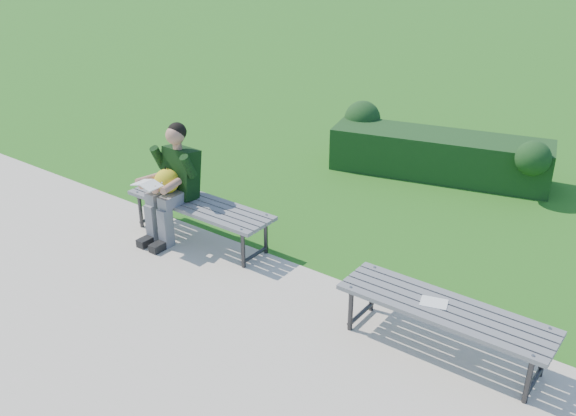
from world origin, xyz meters
name	(u,v)px	position (x,y,z in m)	size (l,w,h in m)	color
ground	(289,263)	(0.00, 0.00, 0.00)	(80.00, 80.00, 0.00)	#1F731A
walkway	(169,344)	(0.00, -1.75, 0.01)	(30.00, 3.50, 0.02)	beige
hedge	(436,151)	(0.19, 3.20, 0.34)	(3.16, 1.46, 0.84)	#1D3C14
bench_left	(200,208)	(-1.09, -0.19, 0.42)	(1.80, 0.50, 0.46)	gray
bench_right	(444,312)	(1.94, -0.46, 0.42)	(1.80, 0.50, 0.46)	gray
seated_boy	(172,179)	(-1.39, -0.29, 0.71)	(0.56, 0.76, 1.31)	gray
paper_sheet	(434,303)	(1.84, -0.46, 0.47)	(0.26, 0.22, 0.01)	white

